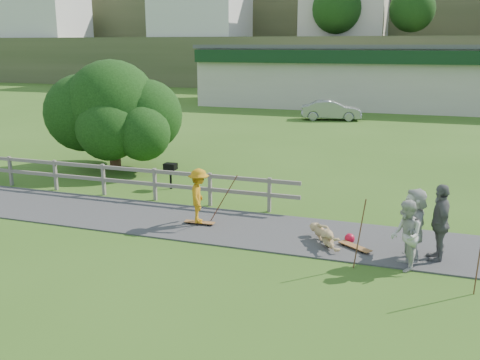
{
  "coord_description": "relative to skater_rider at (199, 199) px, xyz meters",
  "views": [
    {
      "loc": [
        6.37,
        -12.17,
        5.11
      ],
      "look_at": [
        1.48,
        2.0,
        1.3
      ],
      "focal_mm": 40.0,
      "sensor_mm": 36.0,
      "label": 1
    }
  ],
  "objects": [
    {
      "name": "ground",
      "position": [
        -0.44,
        -1.38,
        -0.79
      ],
      "size": [
        260.0,
        260.0,
        0.0
      ],
      "primitive_type": "plane",
      "color": "#355E1A",
      "rests_on": "ground"
    },
    {
      "name": "path",
      "position": [
        -0.44,
        0.12,
        -0.77
      ],
      "size": [
        34.0,
        3.0,
        0.04
      ],
      "primitive_type": "cube",
      "color": "#3B3B3D",
      "rests_on": "ground"
    },
    {
      "name": "fence",
      "position": [
        -5.06,
        1.92,
        -0.07
      ],
      "size": [
        15.05,
        0.1,
        1.1
      ],
      "color": "slate",
      "rests_on": "ground"
    },
    {
      "name": "strip_mall",
      "position": [
        3.56,
        33.55,
        1.78
      ],
      "size": [
        32.5,
        10.75,
        5.1
      ],
      "color": "beige",
      "rests_on": "ground"
    },
    {
      "name": "skater_rider",
      "position": [
        0.0,
        0.0,
        0.0
      ],
      "size": [
        0.91,
        1.17,
        1.59
      ],
      "primitive_type": "imported",
      "rotation": [
        0.0,
        0.0,
        1.93
      ],
      "color": "#C68212",
      "rests_on": "ground"
    },
    {
      "name": "skater_fallen",
      "position": [
        3.73,
        -0.38,
        -0.52
      ],
      "size": [
        1.47,
        1.12,
        0.55
      ],
      "primitive_type": "imported",
      "rotation": [
        0.0,
        0.0,
        0.56
      ],
      "color": "tan",
      "rests_on": "ground"
    },
    {
      "name": "spectator_a",
      "position": [
        5.76,
        -1.32,
        0.04
      ],
      "size": [
        0.8,
        0.94,
        1.67
      ],
      "primitive_type": "imported",
      "rotation": [
        0.0,
        0.0,
        4.95
      ],
      "color": "#B9B8B4",
      "rests_on": "ground"
    },
    {
      "name": "spectator_b",
      "position": [
        6.49,
        -0.5,
        0.17
      ],
      "size": [
        0.63,
        1.18,
        1.92
      ],
      "primitive_type": "imported",
      "rotation": [
        0.0,
        0.0,
        4.86
      ],
      "color": "slate",
      "rests_on": "ground"
    },
    {
      "name": "spectator_d",
      "position": [
        5.91,
        -0.66,
        0.11
      ],
      "size": [
        0.77,
        1.74,
        1.81
      ],
      "primitive_type": "imported",
      "rotation": [
        0.0,
        0.0,
        4.85
      ],
      "color": "#B9BAB5",
      "rests_on": "ground"
    },
    {
      "name": "car_silver",
      "position": [
        -0.2,
        23.68,
        -0.11
      ],
      "size": [
        4.32,
        2.21,
        1.36
      ],
      "primitive_type": "imported",
      "rotation": [
        0.0,
        0.0,
        1.77
      ],
      "color": "gray",
      "rests_on": "ground"
    },
    {
      "name": "tree",
      "position": [
        -6.27,
        5.61,
        1.08
      ],
      "size": [
        6.12,
        6.12,
        3.75
      ],
      "primitive_type": null,
      "color": "black",
      "rests_on": "ground"
    },
    {
      "name": "bbq",
      "position": [
        -2.59,
        3.41,
        -0.32
      ],
      "size": [
        0.44,
        0.34,
        0.95
      ],
      "primitive_type": null,
      "rotation": [
        0.0,
        0.0,
        -0.0
      ],
      "color": "black",
      "rests_on": "ground"
    },
    {
      "name": "longboard_rider",
      "position": [
        0.0,
        0.0,
        -0.74
      ],
      "size": [
        0.91,
        0.27,
        0.1
      ],
      "primitive_type": null,
      "rotation": [
        0.0,
        0.0,
        0.06
      ],
      "color": "brown",
      "rests_on": "ground"
    },
    {
      "name": "longboard_fallen",
      "position": [
        4.53,
        -0.48,
        -0.74
      ],
      "size": [
        0.92,
        0.73,
        0.11
      ],
      "primitive_type": null,
      "rotation": [
        0.0,
        0.0,
        -0.6
      ],
      "color": "brown",
      "rests_on": "ground"
    },
    {
      "name": "helmet",
      "position": [
        4.33,
        -0.03,
        -0.66
      ],
      "size": [
        0.27,
        0.27,
        0.27
      ],
      "primitive_type": "sphere",
      "color": "red",
      "rests_on": "ground"
    },
    {
      "name": "pole_rider",
      "position": [
        0.6,
        0.4,
        0.07
      ],
      "size": [
        0.03,
        0.03,
        1.72
      ],
      "primitive_type": "cylinder",
      "color": "brown",
      "rests_on": "ground"
    },
    {
      "name": "pole_spec_left",
      "position": [
        4.74,
        -1.62,
        0.07
      ],
      "size": [
        0.03,
        0.03,
        1.72
      ],
      "primitive_type": "cylinder",
      "color": "brown",
      "rests_on": "ground"
    },
    {
      "name": "pole_spec_right",
      "position": [
        7.25,
        -2.19,
        0.12
      ],
      "size": [
        0.03,
        0.03,
        1.82
      ],
      "primitive_type": "cylinder",
      "color": "brown",
      "rests_on": "ground"
    }
  ]
}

